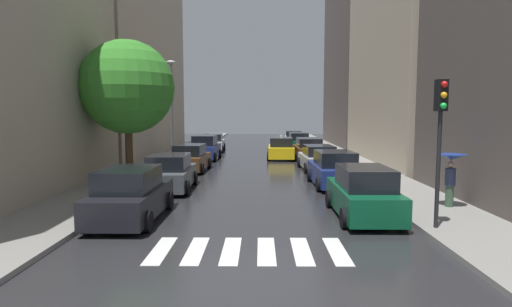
{
  "coord_description": "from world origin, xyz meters",
  "views": [
    {
      "loc": [
        0.29,
        -8.81,
        3.52
      ],
      "look_at": [
        0.02,
        18.81,
        0.82
      ],
      "focal_mm": 29.77,
      "sensor_mm": 36.0,
      "label": 1
    }
  ],
  "objects_px": {
    "parked_car_left_nearest": "(131,196)",
    "parked_car_right_nearest": "(363,194)",
    "parked_car_left_second": "(170,173)",
    "parked_car_right_fourth": "(308,149)",
    "street_tree_left": "(127,87)",
    "pedestrian_foreground": "(451,168)",
    "parked_car_right_third": "(318,158)",
    "taxi_midroad": "(281,149)",
    "parked_car_right_sixth": "(294,139)",
    "parked_car_right_second": "(334,170)",
    "traffic_light_right_corner": "(440,120)",
    "parked_car_right_fifth": "(298,143)",
    "parked_car_left_fourth": "(205,148)",
    "parked_car_left_fifth": "(213,143)",
    "lamp_post_left": "(172,104)",
    "parked_car_left_third": "(190,159)"
  },
  "relations": [
    {
      "from": "lamp_post_left",
      "to": "parked_car_right_second",
      "type": "bearing_deg",
      "value": -40.75
    },
    {
      "from": "parked_car_right_sixth",
      "to": "lamp_post_left",
      "type": "distance_m",
      "value": 19.48
    },
    {
      "from": "parked_car_right_nearest",
      "to": "parked_car_right_second",
      "type": "height_order",
      "value": "parked_car_right_nearest"
    },
    {
      "from": "parked_car_right_nearest",
      "to": "street_tree_left",
      "type": "height_order",
      "value": "street_tree_left"
    },
    {
      "from": "parked_car_right_sixth",
      "to": "traffic_light_right_corner",
      "type": "height_order",
      "value": "traffic_light_right_corner"
    },
    {
      "from": "street_tree_left",
      "to": "traffic_light_right_corner",
      "type": "xyz_separation_m",
      "value": [
        11.63,
        -8.54,
        -1.44
      ]
    },
    {
      "from": "parked_car_right_fourth",
      "to": "traffic_light_right_corner",
      "type": "xyz_separation_m",
      "value": [
        1.55,
        -19.32,
        2.53
      ]
    },
    {
      "from": "parked_car_left_fourth",
      "to": "parked_car_left_nearest",
      "type": "bearing_deg",
      "value": -178.36
    },
    {
      "from": "parked_car_right_fourth",
      "to": "pedestrian_foreground",
      "type": "relative_size",
      "value": 2.42
    },
    {
      "from": "parked_car_left_nearest",
      "to": "parked_car_right_sixth",
      "type": "xyz_separation_m",
      "value": [
        7.75,
        31.21,
        -0.07
      ]
    },
    {
      "from": "parked_car_right_second",
      "to": "taxi_midroad",
      "type": "bearing_deg",
      "value": 7.28
    },
    {
      "from": "street_tree_left",
      "to": "traffic_light_right_corner",
      "type": "relative_size",
      "value": 1.6
    },
    {
      "from": "parked_car_left_fourth",
      "to": "parked_car_right_third",
      "type": "xyz_separation_m",
      "value": [
        7.61,
        -5.86,
        -0.11
      ]
    },
    {
      "from": "parked_car_right_second",
      "to": "lamp_post_left",
      "type": "relative_size",
      "value": 0.63
    },
    {
      "from": "parked_car_left_nearest",
      "to": "traffic_light_right_corner",
      "type": "bearing_deg",
      "value": -98.16
    },
    {
      "from": "parked_car_left_fourth",
      "to": "parked_car_right_fifth",
      "type": "height_order",
      "value": "parked_car_left_fourth"
    },
    {
      "from": "taxi_midroad",
      "to": "parked_car_left_nearest",
      "type": "bearing_deg",
      "value": 164.32
    },
    {
      "from": "parked_car_right_third",
      "to": "parked_car_right_fourth",
      "type": "relative_size",
      "value": 0.96
    },
    {
      "from": "parked_car_left_nearest",
      "to": "parked_car_left_fifth",
      "type": "height_order",
      "value": "parked_car_left_nearest"
    },
    {
      "from": "parked_car_left_fourth",
      "to": "taxi_midroad",
      "type": "xyz_separation_m",
      "value": [
        5.67,
        0.46,
        -0.07
      ]
    },
    {
      "from": "parked_car_left_second",
      "to": "parked_car_right_nearest",
      "type": "distance_m",
      "value": 9.05
    },
    {
      "from": "taxi_midroad",
      "to": "traffic_light_right_corner",
      "type": "relative_size",
      "value": 1.02
    },
    {
      "from": "parked_car_left_fourth",
      "to": "parked_car_right_nearest",
      "type": "height_order",
      "value": "parked_car_left_fourth"
    },
    {
      "from": "parked_car_right_sixth",
      "to": "parked_car_right_fifth",
      "type": "bearing_deg",
      "value": -178.21
    },
    {
      "from": "parked_car_left_second",
      "to": "parked_car_left_fourth",
      "type": "relative_size",
      "value": 1.01
    },
    {
      "from": "parked_car_right_fifth",
      "to": "parked_car_left_nearest",
      "type": "bearing_deg",
      "value": 161.93
    },
    {
      "from": "parked_car_right_fourth",
      "to": "street_tree_left",
      "type": "distance_m",
      "value": 15.28
    },
    {
      "from": "parked_car_right_nearest",
      "to": "pedestrian_foreground",
      "type": "height_order",
      "value": "pedestrian_foreground"
    },
    {
      "from": "parked_car_left_fifth",
      "to": "parked_car_right_nearest",
      "type": "distance_m",
      "value": 25.25
    },
    {
      "from": "parked_car_right_nearest",
      "to": "parked_car_left_second",
      "type": "bearing_deg",
      "value": 56.56
    },
    {
      "from": "lamp_post_left",
      "to": "traffic_light_right_corner",
      "type": "bearing_deg",
      "value": -55.19
    },
    {
      "from": "parked_car_right_second",
      "to": "pedestrian_foreground",
      "type": "height_order",
      "value": "pedestrian_foreground"
    },
    {
      "from": "parked_car_left_second",
      "to": "street_tree_left",
      "type": "bearing_deg",
      "value": 52.01
    },
    {
      "from": "parked_car_right_second",
      "to": "parked_car_right_sixth",
      "type": "height_order",
      "value": "parked_car_right_second"
    },
    {
      "from": "parked_car_right_sixth",
      "to": "parked_car_left_fourth",
      "type": "bearing_deg",
      "value": 152.67
    },
    {
      "from": "pedestrian_foreground",
      "to": "lamp_post_left",
      "type": "xyz_separation_m",
      "value": [
        -12.62,
        13.01,
        2.49
      ]
    },
    {
      "from": "parked_car_left_second",
      "to": "taxi_midroad",
      "type": "bearing_deg",
      "value": -25.4
    },
    {
      "from": "parked_car_right_fourth",
      "to": "street_tree_left",
      "type": "xyz_separation_m",
      "value": [
        -10.07,
        -10.78,
        3.97
      ]
    },
    {
      "from": "parked_car_left_third",
      "to": "pedestrian_foreground",
      "type": "xyz_separation_m",
      "value": [
        10.96,
        -10.13,
        0.8
      ]
    },
    {
      "from": "parked_car_left_third",
      "to": "traffic_light_right_corner",
      "type": "height_order",
      "value": "traffic_light_right_corner"
    },
    {
      "from": "parked_car_right_sixth",
      "to": "taxi_midroad",
      "type": "bearing_deg",
      "value": 173.78
    },
    {
      "from": "parked_car_right_fifth",
      "to": "parked_car_right_sixth",
      "type": "xyz_separation_m",
      "value": [
        0.07,
        6.52,
        -0.05
      ]
    },
    {
      "from": "parked_car_left_nearest",
      "to": "parked_car_right_nearest",
      "type": "height_order",
      "value": "parked_car_left_nearest"
    },
    {
      "from": "parked_car_right_third",
      "to": "parked_car_left_nearest",
      "type": "bearing_deg",
      "value": 144.46
    },
    {
      "from": "taxi_midroad",
      "to": "parked_car_right_sixth",
      "type": "bearing_deg",
      "value": -6.71
    },
    {
      "from": "parked_car_left_second",
      "to": "parked_car_left_fifth",
      "type": "height_order",
      "value": "parked_car_left_second"
    },
    {
      "from": "parked_car_right_fifth",
      "to": "street_tree_left",
      "type": "xyz_separation_m",
      "value": [
        -9.93,
        -17.52,
        3.94
      ]
    },
    {
      "from": "street_tree_left",
      "to": "lamp_post_left",
      "type": "relative_size",
      "value": 1.02
    },
    {
      "from": "parked_car_right_fifth",
      "to": "parked_car_right_sixth",
      "type": "distance_m",
      "value": 6.52
    },
    {
      "from": "parked_car_right_third",
      "to": "taxi_midroad",
      "type": "bearing_deg",
      "value": 14.38
    }
  ]
}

